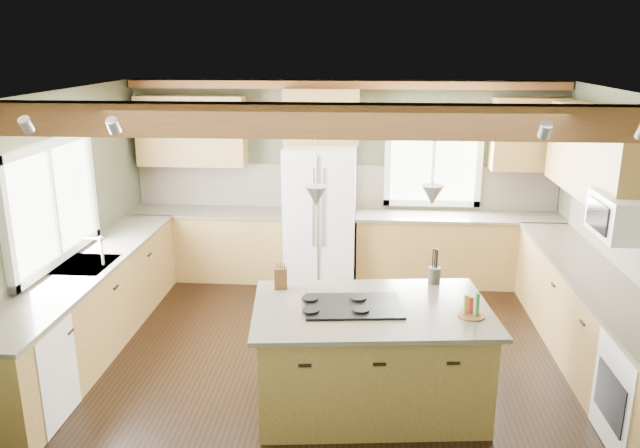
{
  "coord_description": "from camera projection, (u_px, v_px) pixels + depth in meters",
  "views": [
    {
      "loc": [
        0.27,
        -5.63,
        3.05
      ],
      "look_at": [
        -0.17,
        0.3,
        1.32
      ],
      "focal_mm": 35.0,
      "sensor_mm": 36.0,
      "label": 1
    }
  ],
  "objects": [
    {
      "name": "floor",
      "position": [
        334.0,
        358.0,
        6.27
      ],
      "size": [
        5.6,
        5.6,
        0.0
      ],
      "primitive_type": "plane",
      "color": "black",
      "rests_on": "ground"
    },
    {
      "name": "ceiling",
      "position": [
        336.0,
        95.0,
        5.54
      ],
      "size": [
        5.6,
        5.6,
        0.0
      ],
      "primitive_type": "plane",
      "rotation": [
        3.14,
        0.0,
        0.0
      ],
      "color": "silver",
      "rests_on": "wall_back"
    },
    {
      "name": "wall_back",
      "position": [
        345.0,
        179.0,
        8.3
      ],
      "size": [
        5.6,
        0.0,
        5.6
      ],
      "primitive_type": "plane",
      "rotation": [
        1.57,
        0.0,
        0.0
      ],
      "color": "#495039",
      "rests_on": "ground"
    },
    {
      "name": "wall_left",
      "position": [
        50.0,
        229.0,
        6.1
      ],
      "size": [
        0.0,
        5.0,
        5.0
      ],
      "primitive_type": "plane",
      "rotation": [
        1.57,
        0.0,
        1.57
      ],
      "color": "#495039",
      "rests_on": "ground"
    },
    {
      "name": "wall_right",
      "position": [
        640.0,
        241.0,
        5.7
      ],
      "size": [
        0.0,
        5.0,
        5.0
      ],
      "primitive_type": "plane",
      "rotation": [
        1.57,
        0.0,
        -1.57
      ],
      "color": "#495039",
      "rests_on": "ground"
    },
    {
      "name": "ceiling_beam",
      "position": [
        331.0,
        121.0,
        4.82
      ],
      "size": [
        5.55,
        0.26,
        0.26
      ],
      "primitive_type": "cube",
      "color": "brown",
      "rests_on": "ceiling"
    },
    {
      "name": "soffit_trim",
      "position": [
        346.0,
        85.0,
        7.85
      ],
      "size": [
        5.55,
        0.2,
        0.1
      ],
      "primitive_type": "cube",
      "color": "brown",
      "rests_on": "ceiling"
    },
    {
      "name": "backsplash_back",
      "position": [
        345.0,
        186.0,
        8.31
      ],
      "size": [
        5.58,
        0.03,
        0.58
      ],
      "primitive_type": "cube",
      "color": "brown",
      "rests_on": "wall_back"
    },
    {
      "name": "backsplash_right",
      "position": [
        635.0,
        249.0,
        5.78
      ],
      "size": [
        0.03,
        3.7,
        0.58
      ],
      "primitive_type": "cube",
      "color": "brown",
      "rests_on": "wall_right"
    },
    {
      "name": "base_cab_back_left",
      "position": [
        210.0,
        245.0,
        8.38
      ],
      "size": [
        2.02,
        0.6,
        0.88
      ],
      "primitive_type": "cube",
      "color": "brown",
      "rests_on": "floor"
    },
    {
      "name": "counter_back_left",
      "position": [
        209.0,
        212.0,
        8.25
      ],
      "size": [
        2.06,
        0.64,
        0.04
      ],
      "primitive_type": "cube",
      "color": "#443D31",
      "rests_on": "base_cab_back_left"
    },
    {
      "name": "base_cab_back_right",
      "position": [
        457.0,
        250.0,
        8.14
      ],
      "size": [
        2.62,
        0.6,
        0.88
      ],
      "primitive_type": "cube",
      "color": "brown",
      "rests_on": "floor"
    },
    {
      "name": "counter_back_right",
      "position": [
        459.0,
        216.0,
        8.01
      ],
      "size": [
        2.66,
        0.64,
        0.04
      ],
      "primitive_type": "cube",
      "color": "#443D31",
      "rests_on": "base_cab_back_right"
    },
    {
      "name": "base_cab_left",
      "position": [
        91.0,
        308.0,
        6.37
      ],
      "size": [
        0.6,
        3.7,
        0.88
      ],
      "primitive_type": "cube",
      "color": "brown",
      "rests_on": "floor"
    },
    {
      "name": "counter_left",
      "position": [
        86.0,
        266.0,
        6.24
      ],
      "size": [
        0.64,
        3.74,
        0.04
      ],
      "primitive_type": "cube",
      "color": "#443D31",
      "rests_on": "base_cab_left"
    },
    {
      "name": "base_cab_right",
      "position": [
        593.0,
        324.0,
        6.01
      ],
      "size": [
        0.6,
        3.7,
        0.88
      ],
      "primitive_type": "cube",
      "color": "brown",
      "rests_on": "floor"
    },
    {
      "name": "counter_right",
      "position": [
        599.0,
        279.0,
        5.88
      ],
      "size": [
        0.64,
        3.74,
        0.04
      ],
      "primitive_type": "cube",
      "color": "#443D31",
      "rests_on": "base_cab_right"
    },
    {
      "name": "upper_cab_back_left",
      "position": [
        192.0,
        131.0,
        8.09
      ],
      "size": [
        1.4,
        0.35,
        0.9
      ],
      "primitive_type": "cube",
      "color": "brown",
      "rests_on": "wall_back"
    },
    {
      "name": "upper_cab_over_fridge",
      "position": [
        321.0,
        116.0,
        7.91
      ],
      "size": [
        0.96,
        0.35,
        0.7
      ],
      "primitive_type": "cube",
      "color": "brown",
      "rests_on": "wall_back"
    },
    {
      "name": "upper_cab_right",
      "position": [
        595.0,
        154.0,
        6.4
      ],
      "size": [
        0.35,
        2.2,
        0.9
      ],
      "primitive_type": "cube",
      "color": "brown",
      "rests_on": "wall_right"
    },
    {
      "name": "upper_cab_back_corner",
      "position": [
        529.0,
        134.0,
        7.78
      ],
      "size": [
        0.9,
        0.35,
        0.9
      ],
      "primitive_type": "cube",
      "color": "brown",
      "rests_on": "wall_back"
    },
    {
      "name": "window_left",
      "position": [
        51.0,
        203.0,
        6.08
      ],
      "size": [
        0.04,
        1.6,
        1.05
      ],
      "primitive_type": "cube",
      "color": "white",
      "rests_on": "wall_left"
    },
    {
      "name": "window_back",
      "position": [
        433.0,
        162.0,
        8.12
      ],
      "size": [
        1.1,
        0.04,
        1.0
      ],
      "primitive_type": "cube",
      "color": "white",
      "rests_on": "wall_back"
    },
    {
      "name": "sink",
      "position": [
        86.0,
        265.0,
        6.24
      ],
      "size": [
        0.5,
        0.65,
        0.03
      ],
      "primitive_type": "cube",
      "color": "#262628",
      "rests_on": "counter_left"
    },
    {
      "name": "faucet",
      "position": [
        102.0,
        252.0,
        6.18
      ],
      "size": [
        0.02,
        0.02,
        0.28
      ],
      "primitive_type": "cylinder",
      "color": "#B2B2B7",
      "rests_on": "sink"
    },
    {
      "name": "dishwasher",
      "position": [
        25.0,
        374.0,
        5.12
      ],
      "size": [
        0.6,
        0.6,
        0.84
      ],
      "primitive_type": "cube",
      "color": "white",
      "rests_on": "floor"
    },
    {
      "name": "microwave",
      "position": [
        622.0,
        216.0,
        5.6
      ],
      "size": [
        0.4,
        0.7,
        0.38
      ],
      "primitive_type": "cube",
      "color": "white",
      "rests_on": "wall_right"
    },
    {
      "name": "pendant_left",
      "position": [
        316.0,
        196.0,
        4.94
      ],
      "size": [
        0.18,
        0.18,
        0.16
      ],
      "primitive_type": "cone",
      "rotation": [
        3.14,
        0.0,
        0.0
      ],
      "color": "#B2B2B7",
      "rests_on": "ceiling"
    },
    {
      "name": "pendant_right",
      "position": [
        432.0,
        195.0,
        4.97
      ],
      "size": [
        0.18,
        0.18,
        0.16
      ],
      "primitive_type": "cone",
      "rotation": [
        3.14,
        0.0,
        0.0
      ],
      "color": "#B2B2B7",
      "rests_on": "ceiling"
    },
    {
      "name": "refrigerator",
      "position": [
        320.0,
        215.0,
        8.06
      ],
      "size": [
        0.9,
        0.74,
        1.8
      ],
      "primitive_type": "cube",
      "color": "white",
      "rests_on": "floor"
    },
    {
      "name": "island",
      "position": [
        370.0,
        358.0,
        5.36
      ],
      "size": [
        1.97,
        1.32,
        0.88
      ],
      "primitive_type": "cube",
      "rotation": [
        0.0,
        0.0,
        0.11
      ],
      "color": "brown",
      "rests_on": "floor"
    },
    {
      "name": "island_top",
      "position": [
        372.0,
        309.0,
        5.23
      ],
      "size": [
        2.1,
        1.46,
        0.04
      ],
      "primitive_type": "cube",
      "rotation": [
        0.0,
        0.0,
        0.11
      ],
      "color": "#443D31",
      "rests_on": "island"
    },
    {
      "name": "cooktop",
      "position": [
        353.0,
        306.0,
        5.22
      ],
      "size": [
        0.86,
        0.62,
        0.02
      ],
      "primitive_type": "cube",
      "rotation": [
        0.0,
        0.0,
        0.11
      ],
      "color": "black",
      "rests_on": "island_top"
    },
    {
      "name": "knife_block",
      "position": [
        281.0,
        278.0,
        5.6
      ],
      "size": [
        0.13,
        0.1,
        0.19
      ],
      "primitive_type": "cube",
      "rotation": [
        0.0,
        0.0,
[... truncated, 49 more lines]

